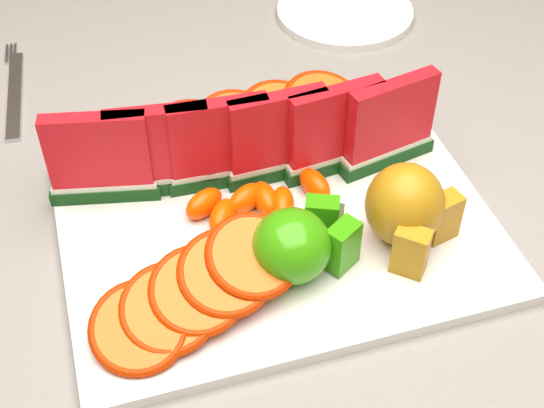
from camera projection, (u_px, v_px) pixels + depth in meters
table at (181, 305)px, 0.79m from camera, size 1.40×0.90×0.75m
tablecloth at (176, 265)px, 0.74m from camera, size 1.53×1.03×0.20m
platter at (278, 227)px, 0.72m from camera, size 0.40×0.30×0.01m
apple_cluster at (299, 244)px, 0.65m from camera, size 0.10×0.08×0.06m
pear_cluster at (407, 208)px, 0.67m from camera, size 0.10×0.10×0.08m
side_plate at (345, 12)px, 1.00m from camera, size 0.23×0.23×0.01m
fork at (15, 90)px, 0.88m from camera, size 0.03×0.20×0.00m
watermelon_row at (249, 143)px, 0.72m from camera, size 0.39×0.07×0.10m
orange_fan_front at (197, 291)px, 0.62m from camera, size 0.20×0.13×0.05m
orange_fan_back at (236, 124)px, 0.79m from camera, size 0.29×0.11×0.05m
tangerine_segments at (256, 201)px, 0.72m from camera, size 0.15×0.07×0.03m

